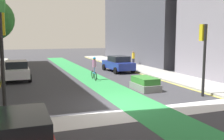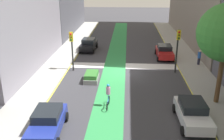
# 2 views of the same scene
# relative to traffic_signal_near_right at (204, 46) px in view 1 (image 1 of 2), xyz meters

# --- Properties ---
(ground_plane) EXTENTS (120.00, 120.00, 0.00)m
(ground_plane) POSITION_rel_traffic_signal_near_right_xyz_m (-5.36, 0.05, -2.93)
(ground_plane) COLOR #38383D
(bike_lane_paint) EXTENTS (2.40, 60.00, 0.01)m
(bike_lane_paint) POSITION_rel_traffic_signal_near_right_xyz_m (-4.34, 0.05, -2.93)
(bike_lane_paint) COLOR #2D8C47
(bike_lane_paint) RESTS_ON ground_plane
(crosswalk_band) EXTENTS (12.00, 1.80, 0.01)m
(crosswalk_band) POSITION_rel_traffic_signal_near_right_xyz_m (-5.36, -1.95, -2.93)
(crosswalk_band) COLOR silver
(crosswalk_band) RESTS_ON ground_plane
(curb_stripe_right) EXTENTS (0.16, 60.00, 0.01)m
(curb_stripe_right) POSITION_rel_traffic_signal_near_right_xyz_m (0.64, 0.05, -2.93)
(curb_stripe_right) COLOR yellow
(curb_stripe_right) RESTS_ON ground_plane
(traffic_signal_near_right) EXTENTS (0.35, 0.52, 4.18)m
(traffic_signal_near_right) POSITION_rel_traffic_signal_near_right_xyz_m (0.00, 0.00, 0.00)
(traffic_signal_near_right) COLOR black
(traffic_signal_near_right) RESTS_ON ground_plane
(traffic_signal_near_left) EXTENTS (0.35, 0.52, 4.49)m
(traffic_signal_near_left) POSITION_rel_traffic_signal_near_right_xyz_m (-10.72, -0.10, 0.20)
(traffic_signal_near_left) COLOR black
(traffic_signal_near_left) RESTS_ON ground_plane
(car_blue_right_far) EXTENTS (2.18, 4.28, 1.57)m
(car_blue_right_far) POSITION_rel_traffic_signal_near_right_xyz_m (-0.74, 11.36, -2.13)
(car_blue_right_far) COLOR navy
(car_blue_right_far) RESTS_ON ground_plane
(car_white_left_far) EXTENTS (2.07, 4.22, 1.57)m
(car_white_left_far) POSITION_rel_traffic_signal_near_right_xyz_m (-10.17, 9.63, -2.13)
(car_white_left_far) COLOR silver
(car_white_left_far) RESTS_ON ground_plane
(cyclist_in_lane) EXTENTS (0.32, 1.73, 1.86)m
(cyclist_in_lane) POSITION_rel_traffic_signal_near_right_xyz_m (-4.31, 7.66, -1.96)
(cyclist_in_lane) COLOR black
(cyclist_in_lane) RESTS_ON ground_plane
(pedestrian_sidewalk_right_a) EXTENTS (0.34, 0.34, 1.58)m
(pedestrian_sidewalk_right_a) POSITION_rel_traffic_signal_near_right_xyz_m (2.80, 15.38, -1.98)
(pedestrian_sidewalk_right_a) COLOR #262638
(pedestrian_sidewalk_right_a) RESTS_ON sidewalk_right
(median_planter) EXTENTS (1.28, 2.18, 0.85)m
(median_planter) POSITION_rel_traffic_signal_near_right_xyz_m (-2.34, 2.65, -2.53)
(median_planter) COLOR slate
(median_planter) RESTS_ON ground_plane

